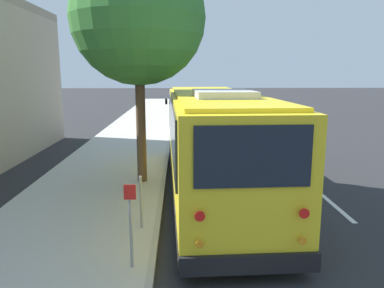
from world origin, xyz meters
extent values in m
plane|color=#28282B|center=(0.00, 0.00, 0.00)|extent=(160.00, 160.00, 0.00)
cube|color=#B2AFA8|center=(0.00, 3.81, 0.07)|extent=(80.00, 4.26, 0.15)
cube|color=#9D9A94|center=(0.00, 1.61, 0.07)|extent=(80.00, 0.14, 0.15)
cube|color=yellow|center=(-1.33, 0.01, 1.66)|extent=(10.46, 2.90, 2.82)
cube|color=black|center=(-1.33, 0.01, 0.39)|extent=(10.52, 2.95, 0.28)
cube|color=black|center=(-1.33, 0.01, 2.28)|extent=(9.62, 2.96, 1.35)
cube|color=black|center=(3.88, 0.21, 2.28)|extent=(0.11, 2.20, 1.41)
cube|color=black|center=(-6.55, -0.18, 2.38)|extent=(0.11, 2.02, 1.08)
cube|color=black|center=(3.88, 0.21, 2.93)|extent=(0.11, 1.81, 0.22)
cube|color=yellow|center=(-1.33, 0.01, 3.11)|extent=(9.82, 2.64, 0.10)
cube|color=silver|center=(-3.19, -0.06, 3.23)|extent=(1.96, 1.49, 0.20)
cube|color=black|center=(3.90, 0.21, 0.43)|extent=(0.19, 2.54, 0.36)
cube|color=black|center=(-6.57, -0.18, 0.43)|extent=(0.19, 2.54, 0.36)
cylinder|color=red|center=(-6.66, 0.72, 1.38)|extent=(0.04, 0.18, 0.18)
cylinder|color=orange|center=(-6.66, 0.72, 0.87)|extent=(0.04, 0.14, 0.14)
cylinder|color=red|center=(-6.59, -1.09, 1.38)|extent=(0.04, 0.18, 0.18)
cylinder|color=orange|center=(-6.59, -1.09, 0.87)|extent=(0.04, 0.14, 0.14)
cube|color=white|center=(3.93, 1.05, 0.60)|extent=(0.05, 0.32, 0.18)
cube|color=white|center=(3.99, -0.63, 0.60)|extent=(0.05, 0.32, 0.18)
cube|color=black|center=(3.48, 1.61, 2.55)|extent=(0.06, 0.10, 0.24)
cylinder|color=black|center=(1.69, 1.23, 0.46)|extent=(0.93, 0.33, 0.92)
cylinder|color=slate|center=(1.69, 1.23, 0.46)|extent=(0.42, 0.34, 0.41)
cylinder|color=black|center=(1.78, -0.98, 0.46)|extent=(0.93, 0.33, 0.92)
cylinder|color=slate|center=(1.78, -0.98, 0.46)|extent=(0.42, 0.34, 0.41)
cylinder|color=black|center=(-4.29, 1.01, 0.46)|extent=(0.93, 0.33, 0.92)
cylinder|color=slate|center=(-4.29, 1.01, 0.46)|extent=(0.42, 0.34, 0.41)
cylinder|color=black|center=(-4.20, -1.20, 0.46)|extent=(0.93, 0.33, 0.92)
cylinder|color=slate|center=(-4.20, -1.20, 0.46)|extent=(0.42, 0.34, 0.41)
cube|color=tan|center=(10.46, 0.64, 0.48)|extent=(4.60, 1.91, 0.64)
cube|color=black|center=(10.34, 0.64, 1.04)|extent=(2.21, 1.57, 0.48)
cube|color=tan|center=(10.34, 0.64, 1.28)|extent=(2.12, 1.53, 0.05)
cube|color=black|center=(12.74, 0.75, 0.26)|extent=(0.16, 1.65, 0.20)
cube|color=black|center=(8.18, 0.53, 0.26)|extent=(0.16, 1.65, 0.20)
cylinder|color=black|center=(11.85, 1.48, 0.33)|extent=(0.66, 0.23, 0.65)
cylinder|color=slate|center=(11.85, 1.48, 0.33)|extent=(0.30, 0.23, 0.29)
cylinder|color=black|center=(11.92, -0.07, 0.33)|extent=(0.66, 0.23, 0.65)
cylinder|color=slate|center=(11.92, -0.07, 0.33)|extent=(0.30, 0.23, 0.29)
cylinder|color=black|center=(9.00, 1.35, 0.33)|extent=(0.66, 0.23, 0.65)
cylinder|color=slate|center=(9.00, 1.35, 0.33)|extent=(0.30, 0.23, 0.29)
cylinder|color=black|center=(9.07, -0.20, 0.33)|extent=(0.66, 0.23, 0.65)
cylinder|color=slate|center=(9.07, -0.20, 0.33)|extent=(0.30, 0.23, 0.29)
cube|color=maroon|center=(16.12, 0.48, 0.46)|extent=(4.17, 2.07, 0.61)
cube|color=black|center=(16.02, 0.47, 1.01)|extent=(2.03, 1.66, 0.48)
cube|color=maroon|center=(16.02, 0.47, 1.25)|extent=(1.96, 1.61, 0.05)
cube|color=black|center=(18.16, 0.66, 0.25)|extent=(0.22, 1.69, 0.20)
cube|color=black|center=(14.09, 0.31, 0.25)|extent=(0.22, 1.69, 0.20)
cylinder|color=black|center=(17.33, 1.38, 0.31)|extent=(0.63, 0.25, 0.62)
cylinder|color=slate|center=(17.33, 1.38, 0.31)|extent=(0.30, 0.24, 0.28)
cylinder|color=black|center=(17.46, -0.20, 0.31)|extent=(0.63, 0.25, 0.62)
cylinder|color=slate|center=(17.46, -0.20, 0.31)|extent=(0.30, 0.24, 0.28)
cylinder|color=black|center=(14.79, 1.17, 0.31)|extent=(0.63, 0.25, 0.62)
cylinder|color=slate|center=(14.79, 1.17, 0.31)|extent=(0.30, 0.24, 0.28)
cylinder|color=black|center=(14.92, -0.42, 0.31)|extent=(0.63, 0.25, 0.62)
cylinder|color=slate|center=(14.92, -0.42, 0.31)|extent=(0.30, 0.24, 0.28)
cube|color=#19234C|center=(23.22, 0.32, 0.47)|extent=(4.44, 2.09, 0.62)
cube|color=black|center=(23.11, 0.33, 1.01)|extent=(2.16, 1.66, 0.48)
cube|color=#19234C|center=(23.11, 0.33, 1.25)|extent=(2.07, 1.62, 0.05)
cube|color=black|center=(25.39, 0.14, 0.26)|extent=(0.22, 1.68, 0.20)
cube|color=black|center=(21.05, 0.50, 0.26)|extent=(0.22, 1.68, 0.20)
cylinder|color=black|center=(24.64, 1.00, 0.31)|extent=(0.64, 0.25, 0.62)
cylinder|color=slate|center=(24.64, 1.00, 0.31)|extent=(0.30, 0.24, 0.28)
cylinder|color=black|center=(24.51, -0.58, 0.31)|extent=(0.64, 0.25, 0.62)
cylinder|color=slate|center=(24.51, -0.58, 0.31)|extent=(0.30, 0.24, 0.28)
cylinder|color=black|center=(21.93, 1.23, 0.31)|extent=(0.64, 0.25, 0.62)
cylinder|color=slate|center=(21.93, 1.23, 0.31)|extent=(0.30, 0.24, 0.28)
cylinder|color=black|center=(21.80, -0.36, 0.31)|extent=(0.64, 0.25, 0.62)
cylinder|color=slate|center=(21.80, -0.36, 0.31)|extent=(0.30, 0.24, 0.28)
cylinder|color=brown|center=(-0.33, 2.32, 2.07)|extent=(0.31, 0.31, 3.83)
sphere|color=#387A33|center=(-0.33, 2.32, 5.47)|extent=(4.25, 4.25, 4.25)
cylinder|color=gray|center=(-6.08, 1.97, 0.82)|extent=(0.06, 0.06, 1.34)
cube|color=red|center=(-6.08, 1.97, 1.63)|extent=(0.02, 0.22, 0.28)
cylinder|color=gray|center=(-4.24, 1.97, 0.78)|extent=(0.06, 0.06, 1.26)
cube|color=silver|center=(-2.63, -3.40, 0.00)|extent=(2.40, 0.14, 0.01)
cube|color=silver|center=(3.37, -3.40, 0.00)|extent=(2.40, 0.14, 0.01)
camera|label=1|loc=(-12.62, 1.06, 3.77)|focal=35.00mm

